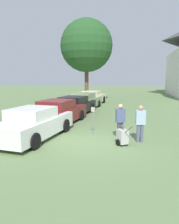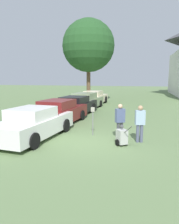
{
  "view_description": "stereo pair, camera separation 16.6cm",
  "coord_description": "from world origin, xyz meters",
  "px_view_note": "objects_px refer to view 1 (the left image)",
  "views": [
    {
      "loc": [
        2.02,
        -9.04,
        2.88
      ],
      "look_at": [
        -0.35,
        1.66,
        1.1
      ],
      "focal_mm": 35.0,
      "sensor_mm": 36.0,
      "label": 1
    },
    {
      "loc": [
        2.19,
        -9.01,
        2.88
      ],
      "look_at": [
        -0.35,
        1.66,
        1.1
      ],
      "focal_mm": 35.0,
      "sensor_mm": 36.0,
      "label": 2
    }
  ],
  "objects_px": {
    "parked_car_white": "(34,124)",
    "parked_car_black": "(74,106)",
    "parking_meter": "(93,116)",
    "person_worker": "(120,119)",
    "person_supervisor": "(140,121)",
    "parked_car_sage": "(84,101)",
    "parked_car_cream": "(92,98)",
    "equipment_cart": "(122,136)",
    "parked_car_maroon": "(58,113)"
  },
  "relations": [
    {
      "from": "parked_car_white",
      "to": "parked_car_black",
      "type": "distance_m",
      "value": 6.62
    },
    {
      "from": "parking_meter",
      "to": "person_worker",
      "type": "bearing_deg",
      "value": -14.94
    },
    {
      "from": "parked_car_white",
      "to": "person_supervisor",
      "type": "height_order",
      "value": "person_supervisor"
    },
    {
      "from": "parked_car_sage",
      "to": "parking_meter",
      "type": "relative_size",
      "value": 3.79
    },
    {
      "from": "parked_car_cream",
      "to": "person_supervisor",
      "type": "bearing_deg",
      "value": -63.57
    },
    {
      "from": "parking_meter",
      "to": "person_worker",
      "type": "relative_size",
      "value": 0.85
    },
    {
      "from": "parked_car_cream",
      "to": "person_supervisor",
      "type": "height_order",
      "value": "person_supervisor"
    },
    {
      "from": "parked_car_black",
      "to": "parked_car_cream",
      "type": "distance_m",
      "value": 6.63
    },
    {
      "from": "parked_car_sage",
      "to": "equipment_cart",
      "type": "bearing_deg",
      "value": -61.71
    },
    {
      "from": "parked_car_cream",
      "to": "person_supervisor",
      "type": "xyz_separation_m",
      "value": [
        4.86,
        -12.82,
        0.26
      ]
    },
    {
      "from": "parked_car_maroon",
      "to": "person_supervisor",
      "type": "distance_m",
      "value": 5.59
    },
    {
      "from": "parked_car_cream",
      "to": "equipment_cart",
      "type": "xyz_separation_m",
      "value": [
        4.14,
        -13.46,
        -0.29
      ]
    },
    {
      "from": "person_worker",
      "to": "person_supervisor",
      "type": "xyz_separation_m",
      "value": [
        0.9,
        -0.3,
        -0.0
      ]
    },
    {
      "from": "parked_car_white",
      "to": "equipment_cart",
      "type": "distance_m",
      "value": 4.16
    },
    {
      "from": "parked_car_cream",
      "to": "person_supervisor",
      "type": "distance_m",
      "value": 13.71
    },
    {
      "from": "parked_car_cream",
      "to": "equipment_cart",
      "type": "distance_m",
      "value": 14.08
    },
    {
      "from": "person_supervisor",
      "to": "parked_car_white",
      "type": "bearing_deg",
      "value": -9.76
    },
    {
      "from": "parked_car_cream",
      "to": "parking_meter",
      "type": "xyz_separation_m",
      "value": [
        2.6,
        -12.15,
        0.3
      ]
    },
    {
      "from": "parking_meter",
      "to": "parked_car_cream",
      "type": "bearing_deg",
      "value": 102.08
    },
    {
      "from": "parked_car_sage",
      "to": "person_worker",
      "type": "relative_size",
      "value": 3.23
    },
    {
      "from": "parked_car_black",
      "to": "parking_meter",
      "type": "relative_size",
      "value": 3.72
    },
    {
      "from": "parked_car_white",
      "to": "parked_car_black",
      "type": "height_order",
      "value": "parked_car_white"
    },
    {
      "from": "parking_meter",
      "to": "equipment_cart",
      "type": "distance_m",
      "value": 2.1
    },
    {
      "from": "person_worker",
      "to": "equipment_cart",
      "type": "bearing_deg",
      "value": 71.06
    },
    {
      "from": "parked_car_maroon",
      "to": "parked_car_black",
      "type": "xyz_separation_m",
      "value": [
        0.0,
        3.46,
        -0.03
      ]
    },
    {
      "from": "parked_car_white",
      "to": "parked_car_black",
      "type": "bearing_deg",
      "value": 95.65
    },
    {
      "from": "person_supervisor",
      "to": "equipment_cart",
      "type": "relative_size",
      "value": 1.65
    },
    {
      "from": "parking_meter",
      "to": "person_supervisor",
      "type": "distance_m",
      "value": 2.36
    },
    {
      "from": "parked_car_cream",
      "to": "parking_meter",
      "type": "relative_size",
      "value": 3.41
    },
    {
      "from": "parked_car_white",
      "to": "parked_car_cream",
      "type": "height_order",
      "value": "parked_car_white"
    },
    {
      "from": "parked_car_sage",
      "to": "parked_car_cream",
      "type": "xyz_separation_m",
      "value": [
        0.0,
        3.53,
        -0.0
      ]
    },
    {
      "from": "person_worker",
      "to": "equipment_cart",
      "type": "xyz_separation_m",
      "value": [
        0.18,
        -0.94,
        -0.55
      ]
    },
    {
      "from": "parked_car_sage",
      "to": "person_worker",
      "type": "distance_m",
      "value": 9.83
    },
    {
      "from": "parked_car_black",
      "to": "person_worker",
      "type": "height_order",
      "value": "person_worker"
    },
    {
      "from": "parked_car_maroon",
      "to": "person_worker",
      "type": "distance_m",
      "value": 4.66
    },
    {
      "from": "equipment_cart",
      "to": "parked_car_maroon",
      "type": "bearing_deg",
      "value": 106.94
    },
    {
      "from": "parked_car_cream",
      "to": "parked_car_maroon",
      "type": "bearing_deg",
      "value": -84.36
    },
    {
      "from": "parked_car_maroon",
      "to": "person_worker",
      "type": "bearing_deg",
      "value": -25.89
    },
    {
      "from": "parked_car_cream",
      "to": "person_worker",
      "type": "bearing_deg",
      "value": -66.78
    },
    {
      "from": "parked_car_maroon",
      "to": "parking_meter",
      "type": "height_order",
      "value": "parked_car_maroon"
    },
    {
      "from": "parked_car_maroon",
      "to": "person_supervisor",
      "type": "relative_size",
      "value": 3.18
    },
    {
      "from": "parked_car_black",
      "to": "parking_meter",
      "type": "xyz_separation_m",
      "value": [
        2.6,
        -5.53,
        0.31
      ]
    },
    {
      "from": "equipment_cart",
      "to": "person_supervisor",
      "type": "bearing_deg",
      "value": 7.7
    },
    {
      "from": "parking_meter",
      "to": "parked_car_black",
      "type": "bearing_deg",
      "value": 115.21
    },
    {
      "from": "parked_car_white",
      "to": "equipment_cart",
      "type": "bearing_deg",
      "value": 2.74
    },
    {
      "from": "parking_meter",
      "to": "person_supervisor",
      "type": "height_order",
      "value": "person_supervisor"
    },
    {
      "from": "parked_car_maroon",
      "to": "parked_car_cream",
      "type": "bearing_deg",
      "value": 95.64
    },
    {
      "from": "parked_car_white",
      "to": "parked_car_cream",
      "type": "distance_m",
      "value": 13.25
    },
    {
      "from": "person_worker",
      "to": "parked_car_sage",
      "type": "bearing_deg",
      "value": -95.84
    },
    {
      "from": "parked_car_white",
      "to": "person_supervisor",
      "type": "xyz_separation_m",
      "value": [
        4.86,
        0.43,
        0.25
      ]
    }
  ]
}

